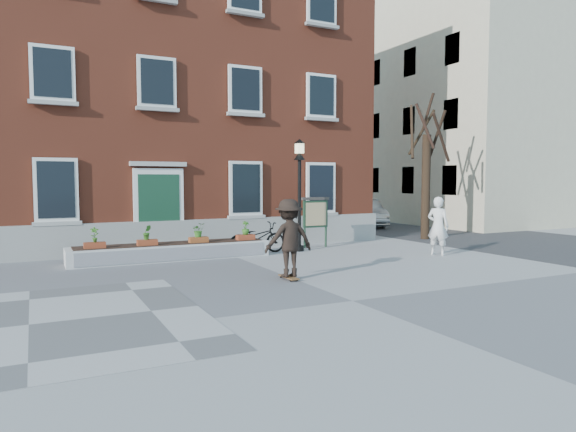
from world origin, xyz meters
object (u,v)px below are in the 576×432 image
parked_car (364,213)px  bicycle (257,238)px  lamp_post (299,179)px  bystander (438,226)px  skateboarder (289,238)px  notice_board (315,214)px

parked_car → bicycle: bearing=-122.3°
parked_car → lamp_post: lamp_post is taller
bicycle → bystander: 6.08m
bicycle → skateboarder: size_ratio=1.00×
bystander → lamp_post: lamp_post is taller
parked_car → skateboarder: size_ratio=2.19×
bystander → skateboarder: skateboarder is taller
notice_board → lamp_post: bearing=-149.1°
parked_car → skateboarder: skateboarder is taller
bystander → skateboarder: size_ratio=0.96×
bystander → bicycle: bearing=32.0°
notice_board → skateboarder: 6.21m
notice_board → bystander: bearing=-52.7°
bystander → notice_board: bearing=10.0°
skateboarder → lamp_post: bearing=59.3°
bicycle → skateboarder: 4.77m
bicycle → skateboarder: (-1.10, -4.61, 0.52)m
bicycle → lamp_post: (1.55, -0.16, 2.01)m
skateboarder → notice_board: bearing=54.3°
lamp_post → notice_board: (0.98, 0.59, -1.28)m
lamp_post → notice_board: size_ratio=2.10×
bicycle → bystander: size_ratio=1.04×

